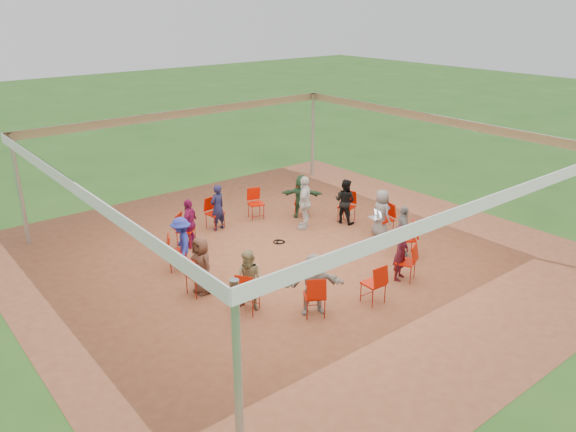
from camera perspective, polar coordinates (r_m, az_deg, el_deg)
ground at (r=14.27m, az=0.52°, el=-4.10°), size 80.00×80.00×0.00m
dirt_patch at (r=14.27m, az=0.52°, el=-4.08°), size 13.00×13.00×0.00m
tent at (r=13.43m, az=0.55°, el=5.09°), size 10.33×10.33×3.00m
chair_0 at (r=15.59m, az=9.75°, el=-0.37°), size 0.51×0.49×0.90m
chair_1 at (r=16.40m, az=5.98°, el=0.92°), size 0.55×0.53×0.90m
chair_2 at (r=16.75m, az=1.41°, el=1.47°), size 0.61×0.61×0.90m
chair_3 at (r=16.58m, az=-3.28°, el=1.24°), size 0.53×0.54×0.90m
chair_4 at (r=15.93m, az=-7.44°, el=0.24°), size 0.50×0.51×0.90m
chair_5 at (r=14.90m, az=-10.35°, el=-1.45°), size 0.60×0.61×0.90m
chair_6 at (r=13.66m, az=-11.19°, el=-3.65°), size 0.57×0.56×0.90m
chair_7 at (r=12.47m, az=-9.17°, el=-6.00°), size 0.47×0.45×0.90m
chair_8 at (r=11.68m, az=-4.11°, el=-7.75°), size 0.60×0.59×0.90m
chair_9 at (r=11.54m, az=2.71°, el=-8.09°), size 0.59×0.59×0.90m
chair_10 at (r=12.12m, az=8.67°, el=-6.81°), size 0.44×0.46×0.90m
chair_11 at (r=13.20m, az=11.85°, el=-4.61°), size 0.57×0.58×0.90m
chair_12 at (r=14.46m, az=11.99°, el=-2.29°), size 0.60×0.60×0.90m
person_seated_0 at (r=15.45m, az=9.45°, el=0.30°), size 0.46×0.70×1.32m
person_seated_1 at (r=16.23m, az=5.81°, el=1.51°), size 0.55×0.72×1.32m
person_seated_2 at (r=16.56m, az=1.38°, el=2.03°), size 1.19×1.18×1.32m
person_seated_3 at (r=15.78m, az=-7.18°, el=0.87°), size 0.53×0.40×1.32m
person_seated_4 at (r=14.77m, az=-9.97°, el=-0.72°), size 0.85×0.79×1.32m
person_seated_5 at (r=13.57m, az=-10.74°, el=-2.78°), size 0.73×0.95×1.32m
person_seated_6 at (r=12.44m, az=-8.77°, el=-4.95°), size 0.40×0.67×1.32m
person_seated_7 at (r=11.67m, az=-3.90°, el=-6.56°), size 0.65×0.74×1.32m
person_seated_8 at (r=11.54m, az=2.61°, el=-6.87°), size 1.28×1.01×1.32m
person_seated_9 at (r=13.14m, az=11.41°, el=-3.67°), size 0.57×0.49×1.32m
person_seated_10 at (r=14.35m, az=11.59°, el=-1.51°), size 0.78×0.85×1.32m
standing_person at (r=15.74m, az=1.73°, el=1.39°), size 0.99×0.91×1.53m
cable_coil at (r=15.04m, az=-0.88°, el=-2.64°), size 0.39×0.39×0.03m
laptop at (r=15.37m, az=8.98°, el=0.06°), size 0.32×0.37×0.23m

